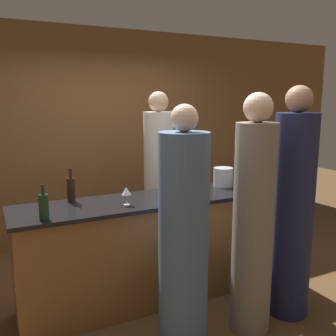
# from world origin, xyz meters

# --- Properties ---
(ground_plane) EXTENTS (14.00, 14.00, 0.00)m
(ground_plane) POSITION_xyz_m (0.00, 0.00, 0.00)
(ground_plane) COLOR brown
(back_wall) EXTENTS (8.00, 0.06, 2.80)m
(back_wall) POSITION_xyz_m (0.00, 1.80, 1.40)
(back_wall) COLOR brown
(back_wall) RESTS_ON ground_plane
(bar_counter) EXTENTS (2.68, 0.63, 0.99)m
(bar_counter) POSITION_xyz_m (0.00, 0.00, 0.50)
(bar_counter) COLOR brown
(bar_counter) RESTS_ON ground_plane
(bartender) EXTENTS (0.34, 0.34, 1.98)m
(bartender) POSITION_xyz_m (0.33, 0.74, 0.93)
(bartender) COLOR silver
(bartender) RESTS_ON ground_plane
(guest_0) EXTENTS (0.38, 0.38, 1.86)m
(guest_0) POSITION_xyz_m (-0.15, -0.73, 0.86)
(guest_0) COLOR #4C6B93
(guest_0) RESTS_ON ground_plane
(guest_1) EXTENTS (0.33, 0.33, 1.94)m
(guest_1) POSITION_xyz_m (0.45, -0.80, 0.92)
(guest_1) COLOR gray
(guest_1) RESTS_ON ground_plane
(guest_2) EXTENTS (0.36, 0.36, 2.00)m
(guest_2) POSITION_xyz_m (0.90, -0.76, 0.94)
(guest_2) COLOR #1E234C
(guest_2) RESTS_ON ground_plane
(wine_bottle_0) EXTENTS (0.07, 0.07, 0.30)m
(wine_bottle_0) POSITION_xyz_m (0.02, -0.21, 1.11)
(wine_bottle_0) COLOR black
(wine_bottle_0) RESTS_ON bar_counter
(wine_bottle_1) EXTENTS (0.07, 0.07, 0.30)m
(wine_bottle_1) POSITION_xyz_m (-0.77, 0.21, 1.10)
(wine_bottle_1) COLOR black
(wine_bottle_1) RESTS_ON bar_counter
(wine_bottle_2) EXTENTS (0.07, 0.07, 0.28)m
(wine_bottle_2) POSITION_xyz_m (-1.07, -0.22, 1.10)
(wine_bottle_2) COLOR black
(wine_bottle_2) RESTS_ON bar_counter
(ice_bucket) EXTENTS (0.20, 0.20, 0.20)m
(ice_bucket) POSITION_xyz_m (0.79, 0.12, 1.09)
(ice_bucket) COLOR silver
(ice_bucket) RESTS_ON bar_counter
(wine_glass_0) EXTENTS (0.08, 0.08, 0.16)m
(wine_glass_0) POSITION_xyz_m (1.03, -0.18, 1.11)
(wine_glass_0) COLOR silver
(wine_glass_0) RESTS_ON bar_counter
(wine_glass_1) EXTENTS (0.08, 0.08, 0.16)m
(wine_glass_1) POSITION_xyz_m (-0.37, -0.11, 1.11)
(wine_glass_1) COLOR silver
(wine_glass_1) RESTS_ON bar_counter
(wine_glass_2) EXTENTS (0.07, 0.07, 0.16)m
(wine_glass_2) POSITION_xyz_m (0.91, -0.08, 1.11)
(wine_glass_2) COLOR silver
(wine_glass_2) RESTS_ON bar_counter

